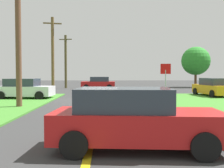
{
  "coord_description": "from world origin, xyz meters",
  "views": [
    {
      "loc": [
        0.44,
        -18.73,
        1.99
      ],
      "look_at": [
        0.94,
        2.5,
        1.15
      ],
      "focal_mm": 41.12,
      "sensor_mm": 36.0,
      "label": 1
    }
  ],
  "objects_px": {
    "oak_tree_left": "(196,61)",
    "utility_pole_far": "(66,61)",
    "car_approaching_junction": "(99,83)",
    "parked_car_near_building": "(24,89)",
    "stop_sign": "(166,75)",
    "car_on_crossroad": "(213,87)",
    "utility_pole_near": "(18,27)",
    "car_behind_on_main_road": "(134,119)",
    "utility_pole_mid": "(53,55)"
  },
  "relations": [
    {
      "from": "oak_tree_left",
      "to": "utility_pole_far",
      "type": "bearing_deg",
      "value": -174.03
    },
    {
      "from": "car_approaching_junction",
      "to": "parked_car_near_building",
      "type": "bearing_deg",
      "value": 67.05
    },
    {
      "from": "stop_sign",
      "to": "car_on_crossroad",
      "type": "relative_size",
      "value": 0.58
    },
    {
      "from": "car_approaching_junction",
      "to": "oak_tree_left",
      "type": "height_order",
      "value": "oak_tree_left"
    },
    {
      "from": "car_approaching_junction",
      "to": "utility_pole_near",
      "type": "height_order",
      "value": "utility_pole_near"
    },
    {
      "from": "stop_sign",
      "to": "utility_pole_far",
      "type": "relative_size",
      "value": 0.37
    },
    {
      "from": "parked_car_near_building",
      "to": "utility_pole_far",
      "type": "bearing_deg",
      "value": 91.1
    },
    {
      "from": "car_on_crossroad",
      "to": "car_approaching_junction",
      "type": "distance_m",
      "value": 14.87
    },
    {
      "from": "stop_sign",
      "to": "utility_pole_far",
      "type": "height_order",
      "value": "utility_pole_far"
    },
    {
      "from": "car_behind_on_main_road",
      "to": "utility_pole_far",
      "type": "relative_size",
      "value": 0.61
    },
    {
      "from": "car_on_crossroad",
      "to": "oak_tree_left",
      "type": "xyz_separation_m",
      "value": [
        4.06,
        15.88,
        3.12
      ]
    },
    {
      "from": "utility_pole_near",
      "to": "car_behind_on_main_road",
      "type": "bearing_deg",
      "value": -55.46
    },
    {
      "from": "stop_sign",
      "to": "oak_tree_left",
      "type": "relative_size",
      "value": 0.45
    },
    {
      "from": "car_approaching_junction",
      "to": "utility_pole_far",
      "type": "bearing_deg",
      "value": -33.15
    },
    {
      "from": "car_on_crossroad",
      "to": "oak_tree_left",
      "type": "height_order",
      "value": "oak_tree_left"
    },
    {
      "from": "utility_pole_far",
      "to": "car_approaching_junction",
      "type": "bearing_deg",
      "value": -34.28
    },
    {
      "from": "oak_tree_left",
      "to": "utility_pole_near",
      "type": "bearing_deg",
      "value": -129.01
    },
    {
      "from": "car_approaching_junction",
      "to": "stop_sign",
      "type": "bearing_deg",
      "value": 110.05
    },
    {
      "from": "utility_pole_mid",
      "to": "utility_pole_far",
      "type": "relative_size",
      "value": 1.03
    },
    {
      "from": "utility_pole_mid",
      "to": "car_on_crossroad",
      "type": "bearing_deg",
      "value": -13.19
    },
    {
      "from": "stop_sign",
      "to": "utility_pole_far",
      "type": "bearing_deg",
      "value": -54.94
    },
    {
      "from": "utility_pole_near",
      "to": "oak_tree_left",
      "type": "relative_size",
      "value": 1.54
    },
    {
      "from": "utility_pole_near",
      "to": "oak_tree_left",
      "type": "distance_m",
      "value": 29.48
    },
    {
      "from": "stop_sign",
      "to": "car_behind_on_main_road",
      "type": "xyz_separation_m",
      "value": [
        -3.45,
        -11.21,
        -1.09
      ]
    },
    {
      "from": "utility_pole_far",
      "to": "oak_tree_left",
      "type": "height_order",
      "value": "utility_pole_far"
    },
    {
      "from": "car_on_crossroad",
      "to": "utility_pole_mid",
      "type": "bearing_deg",
      "value": 70.49
    },
    {
      "from": "utility_pole_mid",
      "to": "car_behind_on_main_road",
      "type": "bearing_deg",
      "value": -72.38
    },
    {
      "from": "car_behind_on_main_road",
      "to": "car_approaching_junction",
      "type": "height_order",
      "value": "same"
    },
    {
      "from": "parked_car_near_building",
      "to": "utility_pole_mid",
      "type": "relative_size",
      "value": 0.6
    },
    {
      "from": "utility_pole_mid",
      "to": "oak_tree_left",
      "type": "xyz_separation_m",
      "value": [
        18.72,
        12.45,
        0.01
      ]
    },
    {
      "from": "car_on_crossroad",
      "to": "oak_tree_left",
      "type": "distance_m",
      "value": 16.69
    },
    {
      "from": "parked_car_near_building",
      "to": "utility_pole_near",
      "type": "xyz_separation_m",
      "value": [
        1.39,
        -5.29,
        3.95
      ]
    },
    {
      "from": "car_behind_on_main_road",
      "to": "parked_car_near_building",
      "type": "xyz_separation_m",
      "value": [
        -7.24,
        13.8,
        0.0
      ]
    },
    {
      "from": "stop_sign",
      "to": "car_on_crossroad",
      "type": "distance_m",
      "value": 6.83
    },
    {
      "from": "car_on_crossroad",
      "to": "utility_pole_near",
      "type": "distance_m",
      "value": 16.58
    },
    {
      "from": "utility_pole_mid",
      "to": "utility_pole_near",
      "type": "bearing_deg",
      "value": -89.09
    },
    {
      "from": "car_behind_on_main_road",
      "to": "stop_sign",
      "type": "bearing_deg",
      "value": 77.31
    },
    {
      "from": "car_behind_on_main_road",
      "to": "utility_pole_mid",
      "type": "distance_m",
      "value": 20.14
    },
    {
      "from": "stop_sign",
      "to": "utility_pole_mid",
      "type": "bearing_deg",
      "value": -32.6
    },
    {
      "from": "parked_car_near_building",
      "to": "utility_pole_mid",
      "type": "bearing_deg",
      "value": 80.97
    },
    {
      "from": "car_on_crossroad",
      "to": "utility_pole_near",
      "type": "xyz_separation_m",
      "value": [
        -14.49,
        -7.02,
        3.95
      ]
    },
    {
      "from": "utility_pole_far",
      "to": "oak_tree_left",
      "type": "bearing_deg",
      "value": 5.97
    },
    {
      "from": "car_approaching_junction",
      "to": "utility_pole_mid",
      "type": "distance_m",
      "value": 9.0
    },
    {
      "from": "utility_pole_near",
      "to": "utility_pole_far",
      "type": "distance_m",
      "value": 20.93
    },
    {
      "from": "utility_pole_near",
      "to": "utility_pole_mid",
      "type": "height_order",
      "value": "utility_pole_near"
    },
    {
      "from": "stop_sign",
      "to": "utility_pole_far",
      "type": "distance_m",
      "value": 20.78
    },
    {
      "from": "parked_car_near_building",
      "to": "utility_pole_near",
      "type": "bearing_deg",
      "value": -71.06
    },
    {
      "from": "car_approaching_junction",
      "to": "oak_tree_left",
      "type": "relative_size",
      "value": 0.71
    },
    {
      "from": "car_behind_on_main_road",
      "to": "utility_pole_mid",
      "type": "xyz_separation_m",
      "value": [
        -6.02,
        18.96,
        3.11
      ]
    },
    {
      "from": "car_behind_on_main_road",
      "to": "car_on_crossroad",
      "type": "height_order",
      "value": "same"
    }
  ]
}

